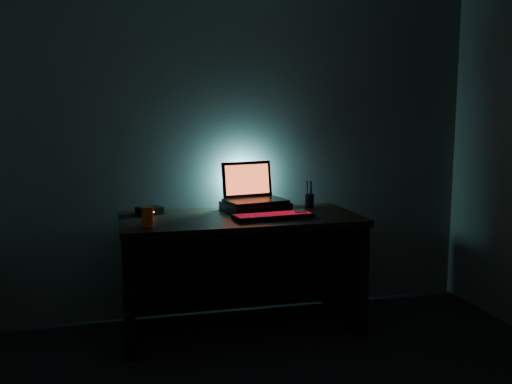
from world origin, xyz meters
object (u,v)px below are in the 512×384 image
keyboard (273,216)px  juice_glass (147,217)px  pen_cup (309,201)px  laptop (252,192)px  mouse (300,213)px  router (150,211)px

keyboard → juice_glass: size_ratio=4.49×
pen_cup → juice_glass: 1.19m
laptop → mouse: bearing=-63.2°
mouse → juice_glass: juice_glass is taller
juice_glass → pen_cup: bearing=19.2°
pen_cup → mouse: bearing=-119.2°
keyboard → mouse: 0.18m
laptop → pen_cup: laptop is taller
laptop → keyboard: size_ratio=0.83×
mouse → pen_cup: 0.35m
laptop → keyboard: laptop is taller
mouse → router: 0.96m
laptop → juice_glass: size_ratio=3.75×
laptop → keyboard: 0.35m
laptop → keyboard: (0.06, -0.33, -0.11)m
laptop → mouse: size_ratio=3.76×
mouse → pen_cup: size_ratio=1.26×
mouse → pen_cup: bearing=65.1°
laptop → router: (-0.68, -0.01, -0.10)m
laptop → mouse: (0.24, -0.30, -0.10)m
juice_glass → router: (0.03, 0.37, -0.03)m
mouse → juice_glass: size_ratio=1.00×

